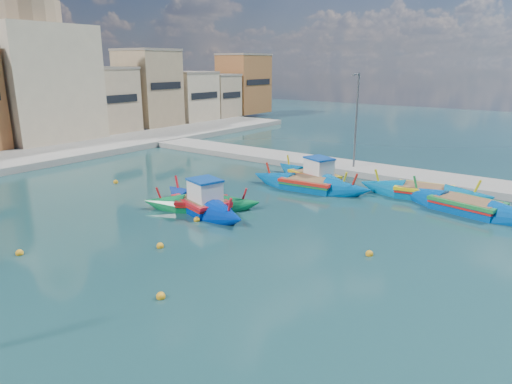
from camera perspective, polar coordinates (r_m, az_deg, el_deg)
ground at (r=21.08m, az=6.72°, el=-8.72°), size 160.00×160.00×0.00m
east_quay at (r=36.98m, az=20.85°, el=1.53°), size 4.00×70.00×0.50m
north_townhouses at (r=54.21m, az=-28.19°, el=10.05°), size 83.20×7.87×10.19m
church_block at (r=56.16m, az=-25.84°, el=13.99°), size 10.00×10.00×19.10m
quay_street_lamp at (r=37.75m, az=12.39°, el=8.79°), size 1.18×0.16×8.00m
luzzu_turquoise_cabin at (r=34.80m, az=7.31°, el=1.81°), size 5.60×9.65×3.08m
luzzu_blue_cabin at (r=28.11m, az=-6.80°, el=-1.54°), size 4.64×9.15×3.15m
luzzu_cyan_mid at (r=32.82m, az=6.62°, el=0.84°), size 3.04×9.59×2.79m
luzzu_green at (r=28.41m, az=-6.79°, el=-1.63°), size 5.76×7.26×2.35m
luzzu_blue_south at (r=30.49m, az=24.80°, el=-1.72°), size 4.29×10.00×2.82m
luzzu_cyan_south at (r=32.61m, az=20.22°, el=-0.15°), size 3.63×9.16×2.77m
mooring_buoys at (r=25.58m, az=-5.81°, el=-4.00°), size 23.89×21.13×0.36m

